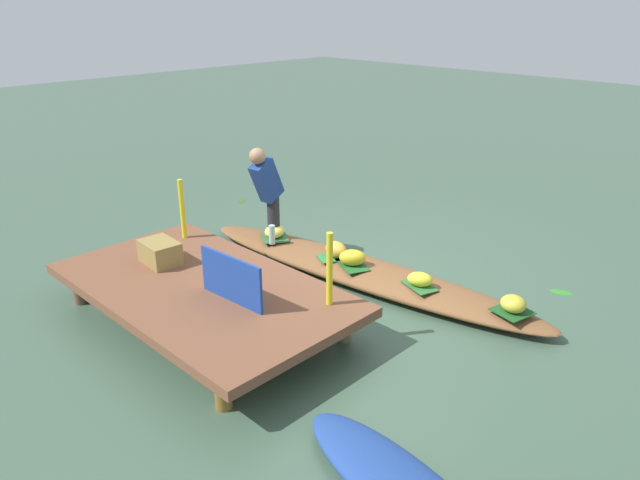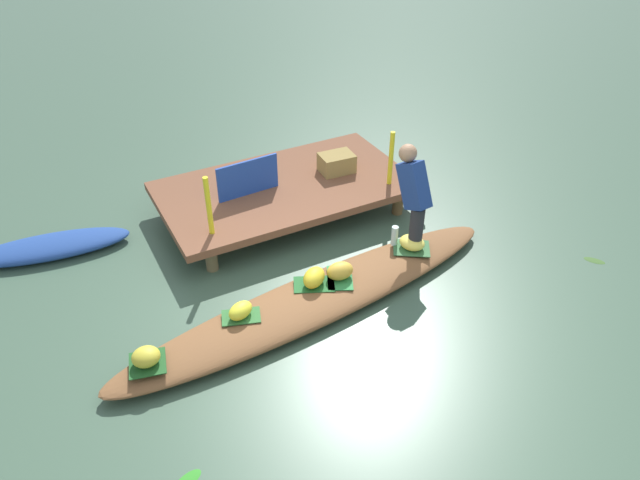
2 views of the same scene
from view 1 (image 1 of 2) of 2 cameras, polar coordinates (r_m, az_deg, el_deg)
name	(u,v)px [view 1 (image 1 of 2)]	position (r m, az deg, el deg)	size (l,w,h in m)	color
canal_water	(359,279)	(7.06, 3.80, -3.74)	(40.00, 40.00, 0.00)	#3F5A46
dock_platform	(202,290)	(6.14, -11.20, -4.68)	(3.20, 1.80, 0.41)	brown
vendor_boat	(360,271)	(7.02, 3.82, -2.98)	(4.66, 0.77, 0.21)	brown
leaf_mat_0	(336,257)	(7.11, 1.53, -1.62)	(0.41, 0.27, 0.01)	#2B7D3D
banana_bunch_0	(336,249)	(7.07, 1.54, -0.91)	(0.30, 0.21, 0.19)	gold
leaf_mat_1	(512,311)	(6.22, 17.93, -6.50)	(0.33, 0.33, 0.01)	#1D5121
banana_bunch_1	(513,304)	(6.18, 18.02, -5.82)	(0.23, 0.26, 0.17)	gold
leaf_mat_2	(352,265)	(6.91, 3.12, -2.40)	(0.43, 0.27, 0.01)	#1F5C27
banana_bunch_2	(353,258)	(6.87, 3.14, -1.69)	(0.31, 0.21, 0.19)	yellow
leaf_mat_3	(420,286)	(6.50, 9.51, -4.35)	(0.38, 0.24, 0.01)	#2E6930
banana_bunch_3	(420,279)	(6.47, 9.55, -3.73)	(0.27, 0.18, 0.16)	yellow
leaf_mat_4	(275,237)	(7.72, -4.35, 0.29)	(0.42, 0.32, 0.01)	#346539
banana_bunch_4	(275,231)	(7.69, -4.37, 0.83)	(0.30, 0.25, 0.16)	#F3DD55
vendor_person	(267,187)	(7.45, -5.08, 5.06)	(0.23, 0.49, 1.22)	#28282D
water_bottle	(272,235)	(7.48, -4.62, 0.53)	(0.08, 0.08, 0.24)	silver
market_banner	(231,279)	(5.64, -8.50, -3.71)	(0.81, 0.03, 0.46)	#1D3F98
railing_post_west	(330,269)	(5.47, 0.92, -2.82)	(0.06, 0.06, 0.72)	yellow
railing_post_east	(182,209)	(7.21, -13.05, 2.92)	(0.06, 0.06, 0.72)	yellow
produce_crate	(160,252)	(6.65, -15.07, -1.14)	(0.44, 0.32, 0.25)	olive
drifting_plant_0	(241,201)	(9.80, -7.54, 3.69)	(0.24, 0.11, 0.01)	#395D26
drifting_plant_1	(561,292)	(7.27, 22.11, -4.63)	(0.24, 0.12, 0.01)	#2E8D25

